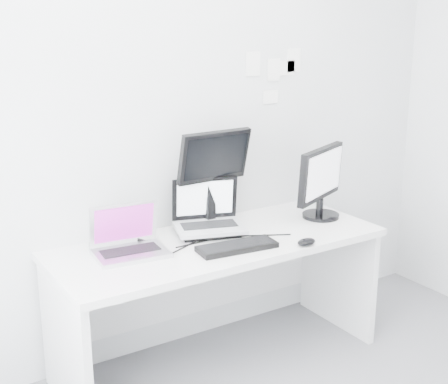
{
  "coord_description": "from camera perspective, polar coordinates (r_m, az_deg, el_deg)",
  "views": [
    {
      "loc": [
        -1.66,
        -1.42,
        1.88
      ],
      "look_at": [
        0.02,
        1.23,
        1.0
      ],
      "focal_mm": 50.01,
      "sensor_mm": 36.0,
      "label": 1
    }
  ],
  "objects": [
    {
      "name": "mouse",
      "position": [
        3.3,
        7.55,
        -4.55
      ],
      "size": [
        0.12,
        0.08,
        0.04
      ],
      "primitive_type": "ellipsoid",
      "rotation": [
        0.0,
        0.0,
        0.07
      ],
      "color": "black",
      "rests_on": "desk"
    },
    {
      "name": "samsung_monitor",
      "position": [
        3.7,
        8.96,
        0.93
      ],
      "size": [
        0.53,
        0.39,
        0.44
      ],
      "primitive_type": "cube",
      "rotation": [
        0.0,
        0.0,
        0.42
      ],
      "color": "black",
      "rests_on": "desk"
    },
    {
      "name": "speaker",
      "position": [
        3.32,
        -7.58,
        -3.17
      ],
      "size": [
        0.1,
        0.1,
        0.17
      ],
      "primitive_type": "cube",
      "rotation": [
        0.0,
        0.0,
        -0.17
      ],
      "color": "black",
      "rests_on": "desk"
    },
    {
      "name": "keyboard",
      "position": [
        3.21,
        1.2,
        -5.03
      ],
      "size": [
        0.43,
        0.19,
        0.03
      ],
      "primitive_type": "cube",
      "rotation": [
        0.0,
        0.0,
        -0.11
      ],
      "color": "black",
      "rests_on": "desk"
    },
    {
      "name": "desk",
      "position": [
        3.49,
        -0.46,
        -10.06
      ],
      "size": [
        1.8,
        0.7,
        0.73
      ],
      "primitive_type": "cube",
      "color": "white",
      "rests_on": "ground"
    },
    {
      "name": "dell_laptop",
      "position": [
        3.38,
        -1.33,
        -1.47
      ],
      "size": [
        0.44,
        0.39,
        0.31
      ],
      "primitive_type": "cube",
      "rotation": [
        0.0,
        0.0,
        -0.31
      ],
      "color": "#B9BBC1",
      "rests_on": "desk"
    },
    {
      "name": "rear_monitor",
      "position": [
        3.45,
        -1.06,
        1.24
      ],
      "size": [
        0.43,
        0.17,
        0.58
      ],
      "primitive_type": "cube",
      "rotation": [
        0.0,
        0.0,
        0.04
      ],
      "color": "black",
      "rests_on": "desk"
    },
    {
      "name": "wall_note_0",
      "position": [
        3.68,
        2.67,
        11.63
      ],
      "size": [
        0.1,
        0.0,
        0.14
      ],
      "primitive_type": "cube",
      "color": "white",
      "rests_on": "back_wall"
    },
    {
      "name": "wall_note_2",
      "position": [
        3.86,
        6.41,
        11.89
      ],
      "size": [
        0.1,
        0.0,
        0.14
      ],
      "primitive_type": "cube",
      "color": "white",
      "rests_on": "back_wall"
    },
    {
      "name": "macbook",
      "position": [
        3.13,
        -8.57,
        -3.48
      ],
      "size": [
        0.38,
        0.3,
        0.27
      ],
      "primitive_type": "cube",
      "rotation": [
        0.0,
        0.0,
        -0.1
      ],
      "color": "silver",
      "rests_on": "desk"
    },
    {
      "name": "wall_note_1",
      "position": [
        3.78,
        4.57,
        11.09
      ],
      "size": [
        0.09,
        0.0,
        0.13
      ],
      "primitive_type": "cube",
      "color": "white",
      "rests_on": "back_wall"
    },
    {
      "name": "wall_note_4",
      "position": [
        3.84,
        5.8,
        11.22
      ],
      "size": [
        0.11,
        0.0,
        0.09
      ],
      "primitive_type": "cube",
      "color": "white",
      "rests_on": "back_wall"
    },
    {
      "name": "wall_note_3",
      "position": [
        3.78,
        4.27,
        8.66
      ],
      "size": [
        0.11,
        0.0,
        0.08
      ],
      "primitive_type": "cube",
      "color": "white",
      "rests_on": "back_wall"
    },
    {
      "name": "back_wall",
      "position": [
        3.48,
        -3.56,
        6.91
      ],
      "size": [
        3.6,
        0.0,
        3.6
      ],
      "primitive_type": "plane",
      "rotation": [
        1.57,
        0.0,
        0.0
      ],
      "color": "silver",
      "rests_on": "ground"
    }
  ]
}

